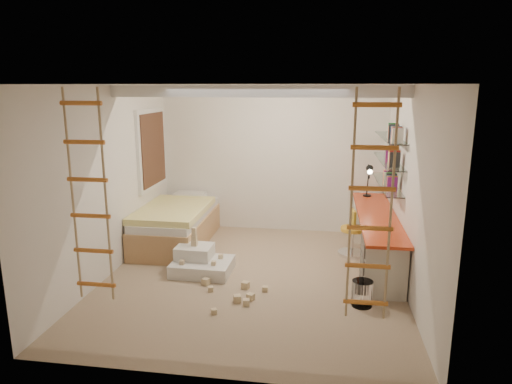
% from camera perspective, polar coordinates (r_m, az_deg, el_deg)
% --- Properties ---
extents(floor, '(4.50, 4.50, 0.00)m').
position_cam_1_polar(floor, '(6.42, -0.41, -10.67)').
color(floor, '#927B5E').
rests_on(floor, ground).
extents(ceiling_beam, '(4.00, 0.18, 0.16)m').
position_cam_1_polar(ceiling_beam, '(6.17, -0.00, 12.49)').
color(ceiling_beam, white).
rests_on(ceiling_beam, ceiling).
extents(window_frame, '(0.06, 1.15, 1.35)m').
position_cam_1_polar(window_frame, '(7.92, -12.97, 5.25)').
color(window_frame, white).
rests_on(window_frame, wall_left).
extents(window_blind, '(0.02, 1.00, 1.20)m').
position_cam_1_polar(window_blind, '(7.90, -12.70, 5.25)').
color(window_blind, '#4C2D1E').
rests_on(window_blind, window_frame).
extents(rope_ladder_left, '(0.41, 0.04, 2.13)m').
position_cam_1_polar(rope_ladder_left, '(4.76, -20.14, -0.70)').
color(rope_ladder_left, orange).
rests_on(rope_ladder_left, ceiling).
extents(rope_ladder_right, '(0.41, 0.04, 2.13)m').
position_cam_1_polar(rope_ladder_right, '(4.21, 14.17, -2.02)').
color(rope_ladder_right, orange).
rests_on(rope_ladder_right, ceiling).
extents(waste_bin, '(0.25, 0.25, 0.32)m').
position_cam_1_polar(waste_bin, '(5.75, 13.12, -12.23)').
color(waste_bin, white).
rests_on(waste_bin, floor).
extents(desk, '(0.56, 2.80, 0.75)m').
position_cam_1_polar(desk, '(7.05, 14.69, -5.36)').
color(desk, red).
rests_on(desk, floor).
extents(shelves, '(0.25, 1.80, 0.71)m').
position_cam_1_polar(shelves, '(7.08, 16.22, 3.76)').
color(shelves, white).
rests_on(shelves, wall_right).
extents(bed, '(1.02, 2.00, 0.69)m').
position_cam_1_polar(bed, '(7.76, -9.86, -4.01)').
color(bed, '#AD7F51').
rests_on(bed, floor).
extents(task_lamp, '(0.14, 0.36, 0.57)m').
position_cam_1_polar(task_lamp, '(7.79, 13.95, 2.00)').
color(task_lamp, black).
rests_on(task_lamp, desk).
extents(swivel_chair, '(0.48, 0.48, 0.72)m').
position_cam_1_polar(swivel_chair, '(7.31, 11.95, -5.69)').
color(swivel_chair, gold).
rests_on(swivel_chair, floor).
extents(play_platform, '(0.84, 0.66, 0.37)m').
position_cam_1_polar(play_platform, '(6.60, -6.98, -8.73)').
color(play_platform, silver).
rests_on(play_platform, floor).
extents(toy_blocks, '(1.26, 1.33, 0.64)m').
position_cam_1_polar(toy_blocks, '(6.13, -4.74, -10.00)').
color(toy_blocks, '#CCB284').
rests_on(toy_blocks, floor).
extents(books, '(0.14, 0.70, 0.92)m').
position_cam_1_polar(books, '(7.06, 16.27, 4.60)').
color(books, '#8C1E7F').
rests_on(books, shelves).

